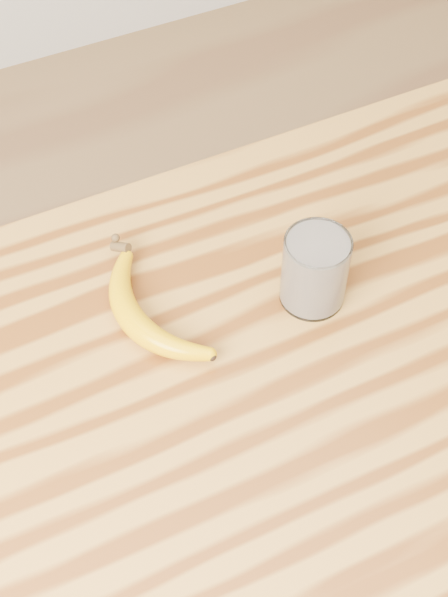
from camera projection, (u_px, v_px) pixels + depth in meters
name	position (u px, v px, depth m)	size (l,w,h in m)	color
room	(291.00, 86.00, 0.64)	(4.04, 4.04, 2.70)	olive
table	(263.00, 441.00, 1.10)	(1.20, 0.80, 0.90)	#A5712B
smoothie_glass	(315.00, 270.00, 1.05)	(0.08, 0.08, 0.11)	white
banana	(133.00, 322.00, 1.04)	(0.11, 0.29, 0.04)	#DFA100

